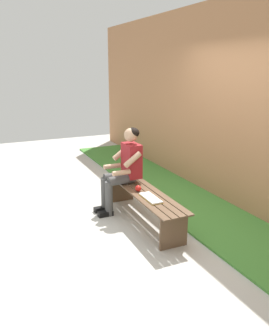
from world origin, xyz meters
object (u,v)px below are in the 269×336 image
object	(u,v)px
bench_near	(144,198)
person_seated	(124,166)
book_open	(151,198)
apple	(138,188)

from	to	relation	value
bench_near	person_seated	xyz separation A→B (m)	(0.47, 0.10, 0.34)
bench_near	book_open	world-z (taller)	book_open
apple	book_open	size ratio (longest dim) A/B	0.21
bench_near	person_seated	world-z (taller)	person_seated
apple	book_open	world-z (taller)	apple
bench_near	apple	distance (m)	0.17
bench_near	person_seated	bearing A→B (deg)	12.04
person_seated	book_open	bearing A→B (deg)	-176.68
bench_near	person_seated	distance (m)	0.59
person_seated	book_open	xyz separation A→B (m)	(-0.76, -0.04, -0.23)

